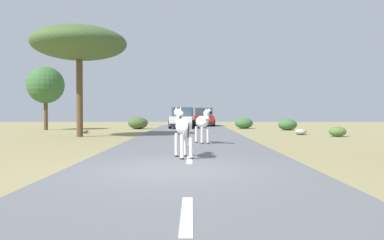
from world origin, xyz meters
name	(u,v)px	position (x,y,z in m)	size (l,w,h in m)	color
ground_plane	(169,172)	(0.00, 0.00, 0.00)	(90.00, 90.00, 0.00)	#8E8456
road	(188,171)	(0.45, 0.00, 0.03)	(6.00, 64.00, 0.05)	slate
lane_markings	(187,177)	(0.45, -1.00, 0.05)	(0.16, 56.00, 0.01)	silver
zebra_0	(201,122)	(0.98, 7.61, 0.97)	(0.80, 1.57, 1.54)	silver
zebra_1	(181,127)	(0.24, 2.45, 0.96)	(0.71, 1.59, 1.53)	silver
car_0	(181,118)	(-0.28, 23.65, 0.85)	(2.20, 4.43, 1.74)	white
car_1	(202,118)	(1.63, 28.75, 0.85)	(2.08, 4.37, 1.74)	red
tree_0	(78,44)	(-5.83, 12.83, 5.24)	(5.30, 5.30, 6.20)	brown
tree_1	(44,85)	(-10.90, 21.24, 3.48)	(2.87, 2.87, 4.94)	brown
bush_0	(242,123)	(4.89, 23.62, 0.45)	(1.50, 1.35, 0.90)	#386633
bush_1	(286,125)	(7.86, 20.77, 0.43)	(1.44, 1.30, 0.86)	#386633
bush_2	(336,132)	(8.81, 13.01, 0.29)	(0.96, 0.86, 0.58)	#4C7038
bush_3	(136,123)	(-3.93, 22.89, 0.49)	(1.63, 1.47, 0.98)	#425B2D
rock_0	(299,132)	(7.20, 14.79, 0.19)	(0.74, 0.80, 0.37)	#A89E8C
rock_1	(83,131)	(-6.53, 16.44, 0.13)	(0.48, 0.47, 0.26)	gray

